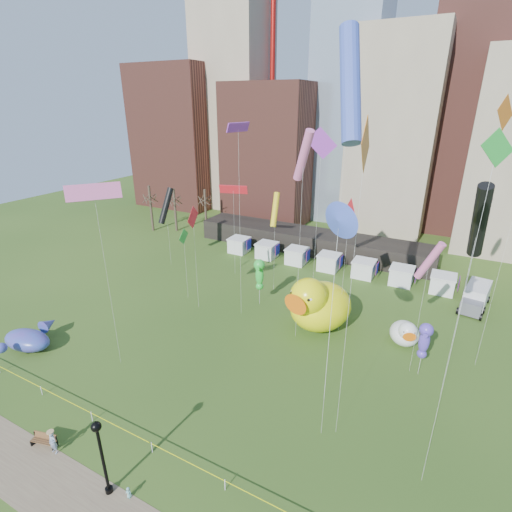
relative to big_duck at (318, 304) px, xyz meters
The scene contains 33 objects.
ground 21.17m from the big_duck, 103.11° to the right, with size 160.00×160.00×0.00m, color #294A17.
skyline 44.72m from the big_duck, 93.53° to the left, with size 101.00×23.00×68.00m.
pavilion 23.33m from the big_duck, 112.08° to the left, with size 38.00×6.00×3.20m, color black.
vendor_tents 16.13m from the big_duck, 103.48° to the left, with size 33.24×2.80×2.40m.
bare_trees 40.32m from the big_duck, 150.05° to the left, with size 8.44×6.44×8.50m.
caution_tape 21.09m from the big_duck, 103.11° to the right, with size 50.00×0.06×0.90m.
big_duck is the anchor object (origin of this frame).
small_duck 8.98m from the big_duck, ahead, with size 3.71×4.23×2.98m.
seahorse_green 8.26m from the big_duck, 166.85° to the left, with size 1.60×1.84×5.82m.
seahorse_purple 11.04m from the big_duck, 15.28° to the right, with size 1.21×1.52×5.29m.
whale_inflatable 29.24m from the big_duck, 145.11° to the right, with size 5.39×6.57×2.24m.
park_bench 26.48m from the big_duck, 116.83° to the right, with size 1.94×1.04×0.95m.
lamppost 24.49m from the big_duck, 102.07° to the right, with size 0.61×0.61×5.82m.
box_truck 20.06m from the big_duck, 41.51° to the left, with size 3.32×6.56×2.66m.
woman 26.02m from the big_duck, 114.45° to the right, with size 0.66×0.43×1.81m, color silver.
toddler 24.05m from the big_duck, 99.02° to the right, with size 0.28×0.20×0.81m, color silver.
kite_0 19.35m from the big_duck, 151.73° to the left, with size 3.74×1.56×12.61m.
kite_1 15.70m from the big_duck, 119.45° to the right, with size 2.57×2.38×20.72m.
kite_2 26.88m from the big_duck, 165.49° to the left, with size 1.42×3.10×11.49m.
kite_3 24.93m from the big_duck, 48.84° to the right, with size 1.38×1.11×21.74m.
kite_5 23.30m from the big_duck, 66.99° to the right, with size 3.03×4.16×27.20m.
kite_6 24.94m from the big_duck, 36.47° to the left, with size 1.49×2.95×23.42m.
kite_7 16.04m from the big_duck, 120.06° to the left, with size 2.95×0.91×20.49m.
kite_8 16.22m from the big_duck, behind, with size 0.39×2.44×12.30m.
kite_9 12.93m from the big_duck, 15.34° to the right, with size 2.21×1.50×12.67m.
kite_10 18.17m from the big_duck, 21.19° to the right, with size 1.40×3.51×18.01m.
kite_11 17.32m from the big_duck, behind, with size 0.12×1.88×8.96m.
kite_12 12.76m from the big_duck, 142.70° to the left, with size 1.14×2.48×12.70m.
kite_13 19.57m from the big_duck, 68.93° to the right, with size 1.83×1.48×17.43m.
kite_14 22.26m from the big_duck, 64.49° to the right, with size 0.29×3.10×22.14m.
kite_15 19.45m from the big_duck, behind, with size 1.02×2.96×20.90m.
kite_16 10.22m from the big_duck, 17.03° to the left, with size 1.58×2.23×14.45m.
kite_17 24.05m from the big_duck, 135.05° to the right, with size 3.01×3.60×16.83m.
Camera 1 is at (15.67, -14.06, 22.83)m, focal length 27.00 mm.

